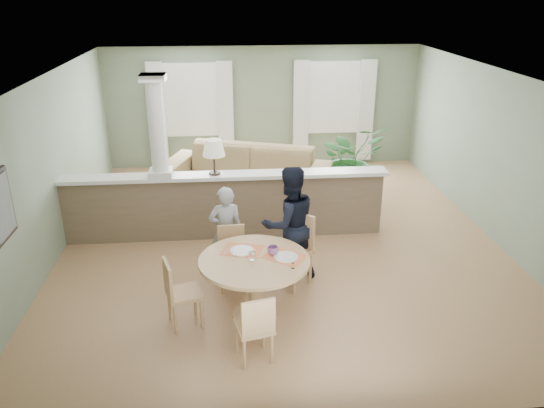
{
  "coord_description": "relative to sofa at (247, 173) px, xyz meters",
  "views": [
    {
      "loc": [
        -0.83,
        -7.88,
        3.93
      ],
      "look_at": [
        -0.23,
        -1.0,
        1.06
      ],
      "focal_mm": 35.0,
      "sensor_mm": 36.0,
      "label": 1
    }
  ],
  "objects": [
    {
      "name": "chair_far_man",
      "position": [
        0.54,
        -3.4,
        0.08
      ],
      "size": [
        0.65,
        0.65,
        1.02
      ],
      "rotation": [
        0.0,
        0.0,
        -0.76
      ],
      "color": "tan",
      "rests_on": "ground"
    },
    {
      "name": "chair_far_boy",
      "position": [
        -0.35,
        -3.39,
        0.0
      ],
      "size": [
        0.41,
        0.41,
        0.87
      ],
      "rotation": [
        0.0,
        0.0,
        0.05
      ],
      "color": "tan",
      "rests_on": "ground"
    },
    {
      "name": "ground",
      "position": [
        0.47,
        -2.04,
        -0.48
      ],
      "size": [
        8.0,
        8.0,
        0.0
      ],
      "primitive_type": "plane",
      "color": "tan",
      "rests_on": "ground"
    },
    {
      "name": "pony_wall",
      "position": [
        -0.51,
        -1.84,
        0.23
      ],
      "size": [
        5.32,
        0.38,
        2.7
      ],
      "color": "brown",
      "rests_on": "ground"
    },
    {
      "name": "chair_near",
      "position": [
        -0.12,
        -5.09,
        -0.0
      ],
      "size": [
        0.47,
        0.47,
        0.87
      ],
      "rotation": [
        0.0,
        0.0,
        3.37
      ],
      "color": "tan",
      "rests_on": "ground"
    },
    {
      "name": "man_person",
      "position": [
        0.46,
        -3.25,
        0.36
      ],
      "size": [
        0.98,
        0.86,
        1.68
      ],
      "primitive_type": "imported",
      "rotation": [
        0.0,
        0.0,
        3.47
      ],
      "color": "black",
      "rests_on": "ground"
    },
    {
      "name": "child_person",
      "position": [
        -0.42,
        -3.06,
        0.2
      ],
      "size": [
        0.53,
        0.39,
        1.35
      ],
      "primitive_type": "imported",
      "rotation": [
        0.0,
        0.0,
        3.28
      ],
      "color": "gray",
      "rests_on": "ground"
    },
    {
      "name": "dining_table",
      "position": [
        -0.07,
        -4.2,
        0.18
      ],
      "size": [
        1.37,
        1.37,
        0.93
      ],
      "rotation": [
        0.0,
        0.0,
        -0.28
      ],
      "color": "tan",
      "rests_on": "ground"
    },
    {
      "name": "chair_side",
      "position": [
        -1.01,
        -4.31,
        0.02
      ],
      "size": [
        0.51,
        0.51,
        0.9
      ],
      "rotation": [
        0.0,
        0.0,
        1.87
      ],
      "color": "tan",
      "rests_on": "ground"
    },
    {
      "name": "room_shell",
      "position": [
        0.44,
        -1.41,
        1.33
      ],
      "size": [
        7.02,
        8.02,
        2.71
      ],
      "color": "gray",
      "rests_on": "ground"
    },
    {
      "name": "sofa",
      "position": [
        0.0,
        0.0,
        0.0
      ],
      "size": [
        3.51,
        2.27,
        0.96
      ],
      "primitive_type": "imported",
      "rotation": [
        0.0,
        0.0,
        -0.33
      ],
      "color": "#968152",
      "rests_on": "ground"
    },
    {
      "name": "houseplant",
      "position": [
        2.09,
        0.01,
        0.23
      ],
      "size": [
        1.57,
        1.47,
        1.41
      ],
      "primitive_type": "imported",
      "rotation": [
        0.0,
        0.0,
        0.36
      ],
      "color": "#28652A",
      "rests_on": "ground"
    }
  ]
}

